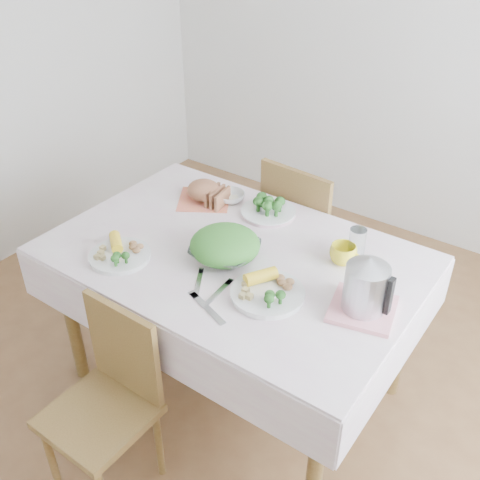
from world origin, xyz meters
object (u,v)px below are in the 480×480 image
Objects in this scene: chair_far at (312,235)px; dinner_plate_left at (120,256)px; dinner_plate_right at (268,294)px; chair_near at (95,402)px; electric_kettle at (366,284)px; yellow_mug at (343,254)px; dining_table at (234,323)px; salad_bowl at (225,252)px.

chair_far reaches higher than dinner_plate_left.
chair_far is 1.12m from dinner_plate_left.
chair_far is 0.97m from dinner_plate_right.
chair_near is 0.57m from dinner_plate_left.
electric_kettle is (0.69, 0.69, 0.42)m from chair_near.
dinner_plate_left is at bearing 121.38° from chair_near.
dinner_plate_right is (0.62, 0.14, 0.00)m from dinner_plate_left.
chair_far is 0.75m from yellow_mug.
dining_table is at bearing 152.52° from electric_kettle.
yellow_mug is at bearing 33.40° from dinner_plate_left.
salad_bowl is 1.23× the size of electric_kettle.
salad_bowl is 0.47m from yellow_mug.
electric_kettle is (0.59, -0.03, 0.51)m from dining_table.
chair_far reaches higher than dining_table.
dining_table is 1.53× the size of chair_far.
salad_bowl is at bearing 157.59° from electric_kettle.
electric_kettle reaches higher than dinner_plate_left.
dinner_plate_right reaches higher than dinner_plate_left.
dining_table is at bearing 87.60° from salad_bowl.
chair_far reaches higher than salad_bowl.
dining_table is at bearing 82.59° from chair_near.
dinner_plate_right is 2.58× the size of yellow_mug.
dinner_plate_right is 0.36m from electric_kettle.
dinner_plate_right is 1.28× the size of electric_kettle.
electric_kettle is at bearing 2.35° from salad_bowl.
salad_bowl reaches higher than dining_table.
chair_near is 3.70× the size of electric_kettle.
electric_kettle is at bearing 45.41° from chair_near.
dinner_plate_left is 0.64m from dinner_plate_right.
salad_bowl is at bearing -148.47° from yellow_mug.
yellow_mug is at bearing 106.16° from electric_kettle.
dinner_plate_left is at bearing -139.38° from dining_table.
dinner_plate_right is (0.27, -0.16, 0.40)m from dining_table.
dinner_plate_left is at bearing -146.60° from yellow_mug.
salad_bowl is (-0.00, -0.05, 0.42)m from dining_table.
dining_table is at bearing 150.13° from dinner_plate_right.
dinner_plate_right is at bearing -20.70° from salad_bowl.
chair_far is 3.44× the size of salad_bowl.
dining_table is at bearing -154.10° from yellow_mug.
chair_far is 8.51× the size of yellow_mug.
yellow_mug is 0.50× the size of electric_kettle.
chair_near reaches higher than dinner_plate_right.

